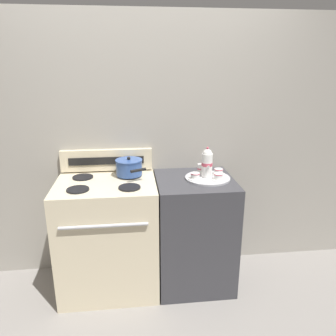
# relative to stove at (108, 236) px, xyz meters

# --- Properties ---
(ground_plane) EXTENTS (6.00, 6.00, 0.00)m
(ground_plane) POSITION_rel_stove_xyz_m (0.31, 0.00, -0.46)
(ground_plane) COLOR gray
(wall_back) EXTENTS (6.00, 0.05, 2.20)m
(wall_back) POSITION_rel_stove_xyz_m (0.31, 0.33, 0.64)
(wall_back) COLOR #9E998E
(wall_back) RESTS_ON ground
(stove) EXTENTS (0.77, 0.63, 0.93)m
(stove) POSITION_rel_stove_xyz_m (0.00, 0.00, 0.00)
(stove) COLOR beige
(stove) RESTS_ON ground
(control_panel) EXTENTS (0.76, 0.05, 0.18)m
(control_panel) POSITION_rel_stove_xyz_m (0.00, 0.28, 0.56)
(control_panel) COLOR beige
(control_panel) RESTS_ON stove
(side_counter) EXTENTS (0.61, 0.60, 0.92)m
(side_counter) POSITION_rel_stove_xyz_m (0.70, 0.00, -0.00)
(side_counter) COLOR #38383D
(side_counter) RESTS_ON ground
(saucepan) EXTENTS (0.24, 0.30, 0.15)m
(saucepan) POSITION_rel_stove_xyz_m (0.19, 0.13, 0.54)
(saucepan) COLOR #335193
(saucepan) RESTS_ON stove
(serving_tray) EXTENTS (0.36, 0.36, 0.01)m
(serving_tray) POSITION_rel_stove_xyz_m (0.80, -0.00, 0.47)
(serving_tray) COLOR #B2B2B7
(serving_tray) RESTS_ON side_counter
(teapot) EXTENTS (0.09, 0.14, 0.24)m
(teapot) POSITION_rel_stove_xyz_m (0.80, 0.02, 0.59)
(teapot) COLOR white
(teapot) RESTS_ON serving_tray
(teacup_left) EXTENTS (0.11, 0.11, 0.05)m
(teacup_left) POSITION_rel_stove_xyz_m (0.87, -0.07, 0.50)
(teacup_left) COLOR white
(teacup_left) RESTS_ON serving_tray
(teacup_right) EXTENTS (0.11, 0.11, 0.05)m
(teacup_right) POSITION_rel_stove_xyz_m (0.69, -0.03, 0.50)
(teacup_right) COLOR white
(teacup_right) RESTS_ON serving_tray
(teacup_front) EXTENTS (0.11, 0.11, 0.05)m
(teacup_front) POSITION_rel_stove_xyz_m (0.90, 0.05, 0.50)
(teacup_front) COLOR white
(teacup_front) RESTS_ON serving_tray
(creamer_jug) EXTENTS (0.06, 0.06, 0.07)m
(creamer_jug) POSITION_rel_stove_xyz_m (0.77, 0.11, 0.51)
(creamer_jug) COLOR white
(creamer_jug) RESTS_ON serving_tray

